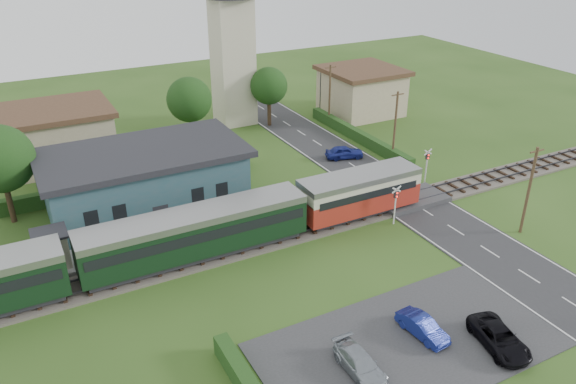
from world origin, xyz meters
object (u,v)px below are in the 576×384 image
car_park_silver (360,364)px  car_park_dark (499,338)px  equipment_hut (52,249)px  pedestrian_near (250,210)px  car_on_road (344,152)px  crossing_signal_far (427,161)px  church_tower (232,33)px  crossing_signal_near (396,200)px  house_east (361,90)px  pedestrian_far (80,251)px  house_west (55,135)px  train (151,244)px  station_building (145,180)px  car_park_blue (422,327)px

car_park_silver → car_park_dark: (7.99, -2.00, 0.03)m
equipment_hut → car_park_silver: (12.88, -17.70, -1.11)m
equipment_hut → pedestrian_near: (14.44, -0.28, -0.52)m
car_on_road → crossing_signal_far: bearing=-140.8°
church_tower → crossing_signal_near: (1.40, -28.41, -8.08)m
house_east → pedestrian_far: (-36.33, -19.45, -1.37)m
house_west → house_east: same height
car_park_dark → pedestrian_far: 27.06m
house_east → pedestrian_near: bearing=-141.0°
house_west → train: bearing=-82.9°
station_building → crossing_signal_far: (23.60, -6.60, -0.55)m
house_east → crossing_signal_far: size_ratio=2.69×
car_park_blue → house_west: bearing=106.2°
car_on_road → car_park_dark: car_on_road is taller
crossing_signal_near → crossing_signal_far: (7.20, 4.80, 0.00)m
equipment_hut → house_west: bearing=81.4°
house_west → church_tower: bearing=8.5°
crossing_signal_far → car_park_blue: bearing=-130.7°
crossing_signal_far → station_building: bearing=164.4°
equipment_hut → pedestrian_far: bearing=-21.2°
house_east → equipment_hut: bearing=-153.7°
equipment_hut → pedestrian_far: equipment_hut is taller
house_east → car_park_blue: house_east is taller
church_tower → equipment_hut: bearing=-135.3°
car_park_blue → car_park_silver: (-4.84, -0.77, -0.00)m
house_east → car_park_blue: (-20.28, -35.73, -2.16)m
train → pedestrian_near: train is taller
house_west → car_park_blue: house_west is taller
house_west → car_park_silver: bearing=-75.2°
church_tower → pedestrian_far: church_tower is taller
house_east → car_park_silver: (-25.12, -36.50, -2.16)m
equipment_hut → pedestrian_far: 1.82m
car_on_road → car_park_silver: 29.42m
equipment_hut → pedestrian_near: size_ratio=1.65×
train → house_east: (32.12, 22.00, 0.62)m
house_east → car_on_road: 15.16m
crossing_signal_near → train: bearing=172.6°
station_building → crossing_signal_near: (16.40, -11.40, -0.55)m
car_park_dark → pedestrian_near: (-6.43, 19.42, 0.56)m
crossing_signal_near → house_east: bearing=60.9°
church_tower → car_park_blue: bearing=-97.6°
house_east → car_park_dark: house_east is taller
house_east → crossing_signal_near: size_ratio=2.69×
pedestrian_far → equipment_hut: bearing=73.5°
train → car_park_dark: (14.99, -16.50, -1.51)m
crossing_signal_near → car_park_silver: (-11.52, -12.09, -1.51)m
crossing_signal_near → equipment_hut: bearing=167.1°
house_east → pedestrian_near: size_ratio=5.69×
house_west → pedestrian_far: size_ratio=5.50×
church_tower → crossing_signal_near: church_tower is taller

